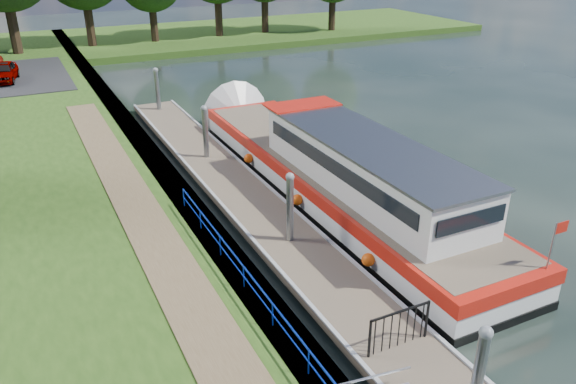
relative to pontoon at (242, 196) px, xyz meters
name	(u,v)px	position (x,y,z in m)	size (l,w,h in m)	color
bank_edge	(169,185)	(-2.55, 2.00, 0.20)	(1.10, 90.00, 0.78)	#473D2D
far_bank	(209,35)	(12.00, 39.00, 0.12)	(60.00, 18.00, 0.60)	#284814
footpath	(171,266)	(-4.40, -5.00, 0.62)	(1.60, 40.00, 0.05)	brown
blue_fence	(289,331)	(-2.75, -10.00, 1.13)	(0.04, 18.04, 0.72)	#0C2DBF
pontoon	(242,196)	(0.00, 0.00, 0.00)	(2.50, 30.00, 0.56)	brown
mooring_piles	(241,172)	(0.00, 0.00, 1.10)	(0.30, 27.30, 3.55)	gray
gate_panel	(400,323)	(0.00, -10.80, 0.97)	(1.85, 0.05, 1.15)	black
barge	(326,168)	(3.60, -0.79, 0.90)	(4.36, 21.15, 4.78)	black
car_a	(3,72)	(-8.23, 23.52, 1.32)	(1.58, 3.93, 1.34)	#999999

